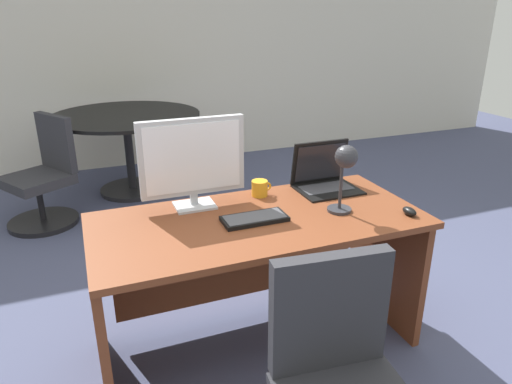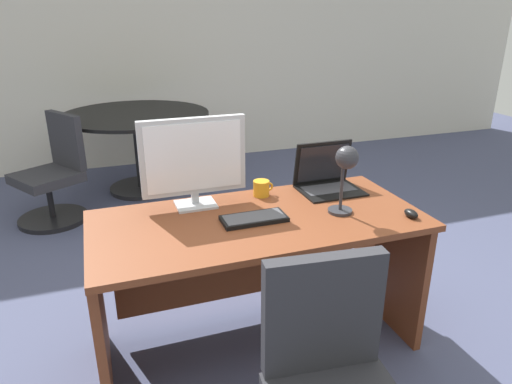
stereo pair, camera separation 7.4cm
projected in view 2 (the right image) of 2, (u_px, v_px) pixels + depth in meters
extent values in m
plane|color=#474C6B|center=(197.00, 229.00, 3.83)|extent=(12.00, 12.00, 0.00)
cube|color=silver|center=(151.00, 38.00, 5.08)|extent=(10.00, 0.10, 2.80)
cube|color=brown|center=(259.00, 221.00, 2.24)|extent=(1.59, 0.74, 0.03)
cube|color=brown|center=(100.00, 318.00, 2.14)|extent=(0.04, 0.65, 0.71)
cube|color=brown|center=(388.00, 262.00, 2.62)|extent=(0.04, 0.65, 0.71)
cube|color=brown|center=(242.00, 256.00, 2.61)|extent=(1.40, 0.02, 0.50)
cube|color=#B7BABF|center=(196.00, 204.00, 2.37)|extent=(0.20, 0.16, 0.01)
cube|color=#B7BABF|center=(195.00, 197.00, 2.37)|extent=(0.04, 0.02, 0.06)
cube|color=#B7BABF|center=(193.00, 156.00, 2.28)|extent=(0.52, 0.04, 0.38)
cube|color=white|center=(194.00, 157.00, 2.26)|extent=(0.47, 0.00, 0.34)
cube|color=black|center=(330.00, 191.00, 2.56)|extent=(0.33, 0.27, 0.01)
cube|color=#38383D|center=(329.00, 188.00, 2.58)|extent=(0.28, 0.15, 0.00)
cube|color=black|center=(322.00, 162.00, 2.61)|extent=(0.33, 0.05, 0.25)
cube|color=black|center=(323.00, 163.00, 2.60)|extent=(0.29, 0.04, 0.21)
cube|color=black|center=(254.00, 219.00, 2.20)|extent=(0.31, 0.14, 0.02)
cube|color=#47474C|center=(254.00, 217.00, 2.20)|extent=(0.29, 0.12, 0.00)
ellipsoid|color=black|center=(411.00, 214.00, 2.24)|extent=(0.05, 0.09, 0.04)
cylinder|color=#2D2D33|center=(340.00, 211.00, 2.30)|extent=(0.12, 0.12, 0.01)
cylinder|color=#2D2D33|center=(342.00, 187.00, 2.25)|extent=(0.02, 0.02, 0.24)
sphere|color=#2D2D33|center=(347.00, 158.00, 2.17)|extent=(0.11, 0.11, 0.11)
cylinder|color=orange|center=(261.00, 188.00, 2.49)|extent=(0.09, 0.09, 0.08)
torus|color=orange|center=(269.00, 187.00, 2.50)|extent=(0.05, 0.01, 0.05)
cube|color=#2D2D33|center=(323.00, 313.00, 1.64)|extent=(0.44, 0.11, 0.46)
cylinder|color=black|center=(142.00, 188.00, 4.67)|extent=(0.62, 0.62, 0.04)
cylinder|color=black|center=(139.00, 152.00, 4.53)|extent=(0.08, 0.08, 0.70)
cylinder|color=black|center=(135.00, 115.00, 4.40)|extent=(1.39, 1.39, 0.03)
cylinder|color=black|center=(54.00, 218.00, 3.97)|extent=(0.56, 0.56, 0.04)
cylinder|color=black|center=(50.00, 200.00, 3.91)|extent=(0.05, 0.05, 0.31)
cube|color=#2D2D33|center=(46.00, 178.00, 3.84)|extent=(0.63, 0.63, 0.08)
cube|color=#2D2D33|center=(66.00, 140.00, 3.90)|extent=(0.28, 0.40, 0.46)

